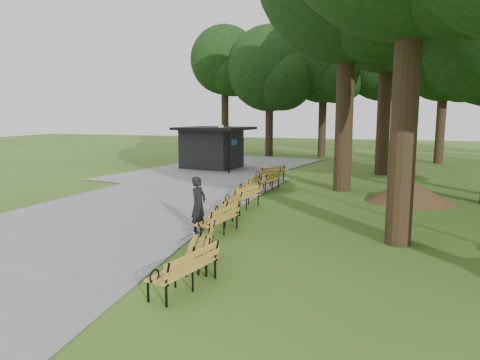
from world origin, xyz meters
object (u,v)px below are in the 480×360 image
(bench_3, at_px, (226,208))
(bench_6, at_px, (268,181))
(bench_0, at_px, (184,269))
(lawn_tree_4, at_px, (389,4))
(kiosk, at_px, (212,148))
(bench_4, at_px, (241,198))
(person, at_px, (198,204))
(bench_7, at_px, (270,174))
(dirt_mound, at_px, (410,191))
(bench_5, at_px, (248,186))
(bench_2, at_px, (217,220))
(bench_1, at_px, (200,246))
(lamp_post, at_px, (221,137))

(bench_3, distance_m, bench_6, 6.23)
(bench_0, distance_m, lawn_tree_4, 21.33)
(kiosk, relative_size, bench_4, 2.25)
(person, xyz_separation_m, bench_3, (0.33, 1.49, -0.40))
(bench_0, height_order, bench_6, same)
(bench_0, relative_size, bench_3, 1.00)
(bench_4, xyz_separation_m, bench_7, (-0.62, 6.46, 0.00))
(kiosk, distance_m, lawn_tree_4, 13.25)
(dirt_mound, bearing_deg, person, -132.48)
(bench_5, bearing_deg, person, 2.59)
(bench_2, bearing_deg, bench_1, 20.86)
(bench_7, bearing_deg, lamp_post, -102.82)
(lamp_post, bearing_deg, bench_4, -65.24)
(person, height_order, bench_4, person)
(bench_7, bearing_deg, person, 31.66)
(bench_3, height_order, bench_4, same)
(dirt_mound, distance_m, bench_6, 6.21)
(bench_3, bearing_deg, bench_1, 9.34)
(person, bearing_deg, bench_2, -89.96)
(lamp_post, bearing_deg, bench_0, -71.37)
(bench_4, bearing_deg, person, 12.00)
(kiosk, relative_size, bench_0, 2.25)
(lamp_post, relative_size, bench_6, 1.50)
(bench_1, bearing_deg, lawn_tree_4, 149.56)
(bench_3, height_order, bench_7, same)
(dirt_mound, bearing_deg, bench_3, -137.98)
(bench_3, bearing_deg, bench_4, -179.47)
(lamp_post, height_order, lawn_tree_4, lawn_tree_4)
(lamp_post, xyz_separation_m, bench_2, (5.08, -13.60, -1.63))
(dirt_mound, distance_m, bench_3, 7.93)
(kiosk, xyz_separation_m, bench_0, (6.95, -18.47, -0.90))
(person, bearing_deg, lamp_post, 26.74)
(bench_1, distance_m, bench_2, 2.60)
(dirt_mound, distance_m, bench_1, 10.70)
(bench_7, bearing_deg, bench_3, 34.34)
(bench_3, xyz_separation_m, lawn_tree_4, (4.66, 13.35, 9.06))
(bench_2, xyz_separation_m, lawn_tree_4, (4.35, 14.94, 9.06))
(bench_6, bearing_deg, bench_4, 9.86)
(lamp_post, height_order, bench_5, lamp_post)
(bench_5, bearing_deg, dirt_mound, 97.48)
(person, relative_size, bench_1, 0.88)
(bench_3, bearing_deg, bench_2, 8.53)
(person, distance_m, lamp_post, 14.27)
(bench_0, distance_m, bench_5, 10.20)
(bench_3, bearing_deg, lawn_tree_4, 158.26)
(bench_5, bearing_deg, bench_3, 7.91)
(kiosk, distance_m, bench_6, 8.65)
(person, bearing_deg, bench_0, -151.43)
(dirt_mound, bearing_deg, bench_7, 155.40)
(bench_0, height_order, bench_5, same)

